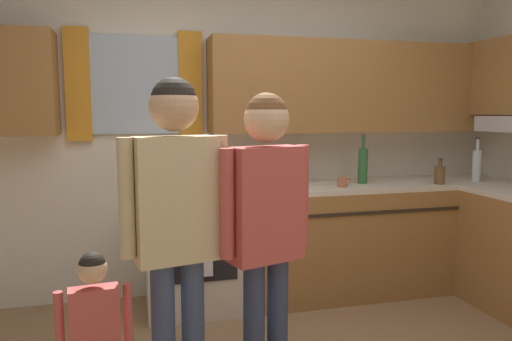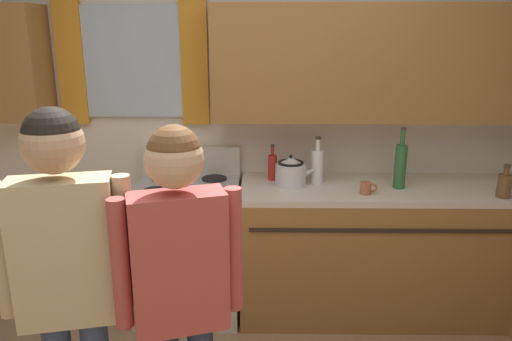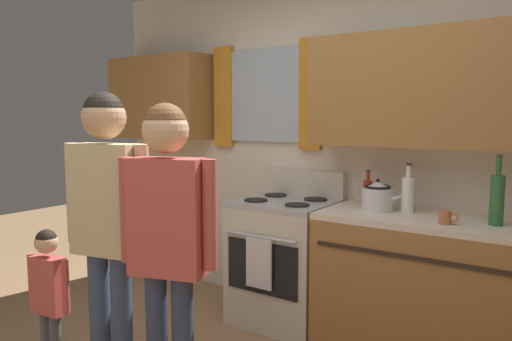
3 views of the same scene
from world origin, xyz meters
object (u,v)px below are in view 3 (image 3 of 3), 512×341
object	(u,v)px
small_child	(49,291)
cup_terracotta	(446,217)
adult_in_plaid	(168,229)
bottle_wine_green	(497,198)
bottle_milk_white	(408,194)
stovetop_kettle	(378,196)
adult_holding_child	(107,211)
stove_oven	(286,258)
bottle_sauce_red	(368,192)

from	to	relation	value
small_child	cup_terracotta	bearing A→B (deg)	37.89
cup_terracotta	adult_in_plaid	size ratio (longest dim) A/B	0.07
bottle_wine_green	small_child	xyz separation A→B (m)	(-1.96, -1.48, -0.49)
bottle_milk_white	bottle_wine_green	xyz separation A→B (m)	(0.52, -0.09, 0.03)
bottle_wine_green	stovetop_kettle	size ratio (longest dim) A/B	1.44
bottle_wine_green	small_child	world-z (taller)	bottle_wine_green
bottle_milk_white	stovetop_kettle	size ratio (longest dim) A/B	1.14
stovetop_kettle	adult_in_plaid	bearing A→B (deg)	-109.57
bottle_wine_green	small_child	distance (m)	2.51
adult_holding_child	small_child	xyz separation A→B (m)	(-0.36, -0.12, -0.46)
cup_terracotta	stovetop_kettle	xyz separation A→B (m)	(-0.46, 0.17, 0.06)
bottle_wine_green	cup_terracotta	size ratio (longest dim) A/B	3.62
stove_oven	adult_in_plaid	distance (m)	1.49
bottle_sauce_red	small_child	size ratio (longest dim) A/B	0.27
bottle_sauce_red	adult_holding_child	distance (m)	1.72
small_child	bottle_wine_green	bearing A→B (deg)	36.97
stove_oven	bottle_wine_green	world-z (taller)	bottle_wine_green
stove_oven	bottle_milk_white	xyz separation A→B (m)	(0.86, 0.06, 0.55)
bottle_sauce_red	adult_holding_child	world-z (taller)	adult_holding_child
stove_oven	adult_holding_child	distance (m)	1.52
adult_in_plaid	stove_oven	bearing A→B (deg)	97.77
cup_terracotta	adult_in_plaid	bearing A→B (deg)	-127.97
bottle_milk_white	cup_terracotta	xyz separation A→B (m)	(0.28, -0.22, -0.08)
bottle_sauce_red	adult_in_plaid	size ratio (longest dim) A/B	0.16
bottle_wine_green	small_child	bearing A→B (deg)	-143.03
bottle_milk_white	bottle_sauce_red	xyz separation A→B (m)	(-0.29, 0.07, -0.03)
bottle_wine_green	bottle_milk_white	bearing A→B (deg)	169.99
small_child	bottle_milk_white	bearing A→B (deg)	47.34
bottle_sauce_red	stovetop_kettle	size ratio (longest dim) A/B	0.90
stovetop_kettle	cup_terracotta	bearing A→B (deg)	-20.24
stovetop_kettle	adult_holding_child	xyz separation A→B (m)	(-0.91, -1.39, 0.03)
bottle_milk_white	cup_terracotta	world-z (taller)	bottle_milk_white
stovetop_kettle	small_child	bearing A→B (deg)	-130.02
stovetop_kettle	bottle_wine_green	bearing A→B (deg)	-2.92
cup_terracotta	small_child	distance (m)	2.22
stove_oven	adult_in_plaid	xyz separation A→B (m)	(0.19, -1.39, 0.51)
adult_in_plaid	small_child	world-z (taller)	adult_in_plaid
stove_oven	bottle_milk_white	size ratio (longest dim) A/B	3.51
stove_oven	bottle_sauce_red	xyz separation A→B (m)	(0.57, 0.13, 0.53)
stove_oven	cup_terracotta	size ratio (longest dim) A/B	10.11
bottle_milk_white	adult_holding_child	xyz separation A→B (m)	(-1.09, -1.45, 0.00)
bottle_milk_white	stovetop_kettle	bearing A→B (deg)	-162.33
bottle_wine_green	adult_holding_child	distance (m)	2.10
bottle_sauce_red	stove_oven	bearing A→B (deg)	-167.11
adult_in_plaid	small_child	distance (m)	0.89
bottle_milk_white	adult_holding_child	bearing A→B (deg)	-127.00
cup_terracotta	stovetop_kettle	distance (m)	0.49
bottle_sauce_red	cup_terracotta	bearing A→B (deg)	-27.47
bottle_wine_green	stovetop_kettle	distance (m)	0.70
stove_oven	bottle_wine_green	distance (m)	1.49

